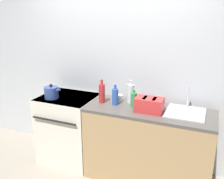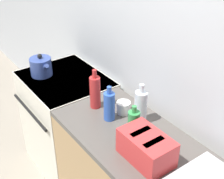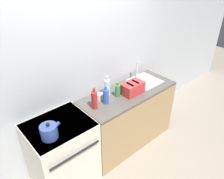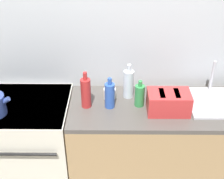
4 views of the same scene
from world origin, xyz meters
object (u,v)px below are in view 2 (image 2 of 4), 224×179
at_px(stove, 68,122).
at_px(kettle, 41,67).
at_px(toaster, 146,148).
at_px(bottle_green, 134,123).
at_px(bottle_clear, 141,107).
at_px(cup_white, 123,107).
at_px(bottle_blue, 109,106).
at_px(bottle_red, 95,92).

xyz_separation_m(stove, kettle, (-0.16, -0.13, 0.54)).
bearing_deg(toaster, kettle, -178.18).
bearing_deg(toaster, bottle_green, 159.17).
distance_m(bottle_clear, cup_white, 0.17).
distance_m(stove, bottle_clear, 1.03).
height_order(bottle_blue, cup_white, bottle_blue).
distance_m(bottle_blue, bottle_clear, 0.21).
relative_size(bottle_red, bottle_clear, 1.03).
bearing_deg(toaster, bottle_red, 174.22).
bearing_deg(bottle_clear, cup_white, -171.03).
bearing_deg(kettle, bottle_green, 6.36).
distance_m(bottle_green, bottle_blue, 0.23).
distance_m(bottle_blue, bottle_red, 0.18).
xyz_separation_m(kettle, bottle_clear, (1.00, 0.24, 0.04)).
height_order(bottle_green, cup_white, bottle_green).
bearing_deg(bottle_green, bottle_clear, 123.10).
bearing_deg(bottle_red, kettle, -171.29).
bearing_deg(bottle_red, stove, 177.56).
distance_m(kettle, cup_white, 0.88).
xyz_separation_m(stove, toaster, (1.13, -0.08, 0.54)).
bearing_deg(kettle, cup_white, 14.51).
bearing_deg(toaster, stove, 175.74).
distance_m(bottle_green, bottle_red, 0.41).
xyz_separation_m(bottle_green, cup_white, (-0.23, 0.10, -0.05)).
height_order(kettle, cup_white, kettle).
distance_m(bottle_blue, cup_white, 0.14).
height_order(kettle, bottle_green, bottle_green).
relative_size(kettle, bottle_green, 1.06).
bearing_deg(bottle_blue, kettle, -173.47).
distance_m(stove, bottle_blue, 0.89).
relative_size(stove, toaster, 2.98).
bearing_deg(bottle_clear, stove, -171.96).
bearing_deg(bottle_blue, toaster, -7.40).
xyz_separation_m(stove, cup_white, (0.69, 0.10, 0.50)).
bearing_deg(bottle_clear, bottle_green, -56.90).
xyz_separation_m(stove, bottle_green, (0.92, -0.00, 0.55)).
relative_size(stove, kettle, 4.09).
xyz_separation_m(toaster, bottle_red, (-0.62, 0.06, 0.04)).
relative_size(stove, bottle_green, 4.32).
relative_size(bottle_blue, bottle_red, 0.85).
relative_size(stove, cup_white, 9.50).
relative_size(toaster, bottle_red, 1.06).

